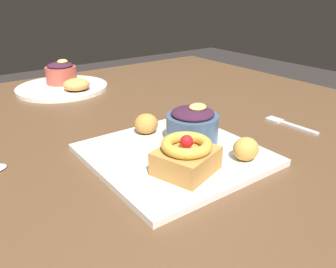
{
  "coord_description": "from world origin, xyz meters",
  "views": [
    {
      "loc": [
        -0.37,
        -0.62,
        1.02
      ],
      "look_at": [
        -0.03,
        -0.17,
        0.77
      ],
      "focal_mm": 36.19,
      "sensor_mm": 36.0,
      "label": 1
    }
  ],
  "objects_px": {
    "back_ramekin": "(61,73)",
    "cake_slice": "(186,156)",
    "fork": "(287,124)",
    "fritter_front": "(246,149)",
    "berry_ramekin": "(192,125)",
    "fritter_middle": "(146,124)",
    "front_plate": "(174,155)",
    "back_plate": "(62,88)",
    "back_pastry": "(76,84)"
  },
  "relations": [
    {
      "from": "berry_ramekin",
      "to": "fritter_front",
      "type": "distance_m",
      "value": 0.12
    },
    {
      "from": "cake_slice",
      "to": "back_pastry",
      "type": "bearing_deg",
      "value": 85.76
    },
    {
      "from": "berry_ramekin",
      "to": "fork",
      "type": "distance_m",
      "value": 0.25
    },
    {
      "from": "back_plate",
      "to": "fork",
      "type": "relative_size",
      "value": 2.14
    },
    {
      "from": "fritter_middle",
      "to": "fork",
      "type": "distance_m",
      "value": 0.32
    },
    {
      "from": "fritter_front",
      "to": "back_plate",
      "type": "distance_m",
      "value": 0.66
    },
    {
      "from": "back_pastry",
      "to": "fork",
      "type": "distance_m",
      "value": 0.59
    },
    {
      "from": "fork",
      "to": "berry_ramekin",
      "type": "bearing_deg",
      "value": 77.89
    },
    {
      "from": "berry_ramekin",
      "to": "back_pastry",
      "type": "height_order",
      "value": "berry_ramekin"
    },
    {
      "from": "front_plate",
      "to": "fritter_front",
      "type": "relative_size",
      "value": 6.35
    },
    {
      "from": "back_ramekin",
      "to": "cake_slice",
      "type": "bearing_deg",
      "value": -93.08
    },
    {
      "from": "berry_ramekin",
      "to": "fork",
      "type": "xyz_separation_m",
      "value": [
        0.25,
        -0.04,
        -0.04
      ]
    },
    {
      "from": "berry_ramekin",
      "to": "fork",
      "type": "height_order",
      "value": "berry_ramekin"
    },
    {
      "from": "back_plate",
      "to": "back_pastry",
      "type": "distance_m",
      "value": 0.08
    },
    {
      "from": "front_plate",
      "to": "fritter_front",
      "type": "bearing_deg",
      "value": -50.01
    },
    {
      "from": "back_plate",
      "to": "back_ramekin",
      "type": "distance_m",
      "value": 0.05
    },
    {
      "from": "fritter_front",
      "to": "back_plate",
      "type": "relative_size",
      "value": 0.17
    },
    {
      "from": "fritter_front",
      "to": "back_ramekin",
      "type": "relative_size",
      "value": 0.49
    },
    {
      "from": "fritter_middle",
      "to": "back_plate",
      "type": "distance_m",
      "value": 0.45
    },
    {
      "from": "cake_slice",
      "to": "fork",
      "type": "height_order",
      "value": "cake_slice"
    },
    {
      "from": "fork",
      "to": "cake_slice",
      "type": "bearing_deg",
      "value": 94.92
    },
    {
      "from": "cake_slice",
      "to": "front_plate",
      "type": "bearing_deg",
      "value": 67.6
    },
    {
      "from": "front_plate",
      "to": "back_ramekin",
      "type": "height_order",
      "value": "back_ramekin"
    },
    {
      "from": "berry_ramekin",
      "to": "front_plate",
      "type": "bearing_deg",
      "value": -162.57
    },
    {
      "from": "back_ramekin",
      "to": "back_pastry",
      "type": "xyz_separation_m",
      "value": [
        0.01,
        -0.1,
        -0.02
      ]
    },
    {
      "from": "fork",
      "to": "front_plate",
      "type": "bearing_deg",
      "value": 82.91
    },
    {
      "from": "berry_ramekin",
      "to": "back_ramekin",
      "type": "bearing_deg",
      "value": 94.8
    },
    {
      "from": "cake_slice",
      "to": "fork",
      "type": "xyz_separation_m",
      "value": [
        0.33,
        0.04,
        -0.04
      ]
    },
    {
      "from": "fork",
      "to": "fritter_front",
      "type": "bearing_deg",
      "value": 105.38
    },
    {
      "from": "back_ramekin",
      "to": "berry_ramekin",
      "type": "bearing_deg",
      "value": -85.2
    },
    {
      "from": "berry_ramekin",
      "to": "cake_slice",
      "type": "bearing_deg",
      "value": -134.55
    },
    {
      "from": "berry_ramekin",
      "to": "fritter_middle",
      "type": "relative_size",
      "value": 2.06
    },
    {
      "from": "fritter_middle",
      "to": "back_plate",
      "type": "xyz_separation_m",
      "value": [
        -0.01,
        0.45,
        -0.03
      ]
    },
    {
      "from": "cake_slice",
      "to": "berry_ramekin",
      "type": "height_order",
      "value": "berry_ramekin"
    },
    {
      "from": "cake_slice",
      "to": "back_ramekin",
      "type": "distance_m",
      "value": 0.66
    },
    {
      "from": "berry_ramekin",
      "to": "back_plate",
      "type": "distance_m",
      "value": 0.54
    },
    {
      "from": "back_plate",
      "to": "front_plate",
      "type": "bearing_deg",
      "value": -89.5
    },
    {
      "from": "cake_slice",
      "to": "back_plate",
      "type": "relative_size",
      "value": 0.42
    },
    {
      "from": "front_plate",
      "to": "back_plate",
      "type": "relative_size",
      "value": 1.07
    },
    {
      "from": "cake_slice",
      "to": "fritter_middle",
      "type": "bearing_deg",
      "value": 78.83
    },
    {
      "from": "berry_ramekin",
      "to": "fritter_front",
      "type": "bearing_deg",
      "value": -77.72
    },
    {
      "from": "back_plate",
      "to": "back_pastry",
      "type": "relative_size",
      "value": 3.56
    },
    {
      "from": "back_pastry",
      "to": "back_plate",
      "type": "bearing_deg",
      "value": 104.4
    },
    {
      "from": "fritter_front",
      "to": "back_pastry",
      "type": "bearing_deg",
      "value": 96.57
    },
    {
      "from": "back_ramekin",
      "to": "fork",
      "type": "height_order",
      "value": "back_ramekin"
    },
    {
      "from": "fritter_middle",
      "to": "fork",
      "type": "bearing_deg",
      "value": -23.19
    },
    {
      "from": "berry_ramekin",
      "to": "fritter_front",
      "type": "relative_size",
      "value": 2.2
    },
    {
      "from": "back_plate",
      "to": "fork",
      "type": "distance_m",
      "value": 0.66
    },
    {
      "from": "cake_slice",
      "to": "back_pastry",
      "type": "xyz_separation_m",
      "value": [
        0.04,
        0.55,
        -0.01
      ]
    },
    {
      "from": "fritter_middle",
      "to": "fork",
      "type": "xyz_separation_m",
      "value": [
        0.3,
        -0.13,
        -0.03
      ]
    }
  ]
}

